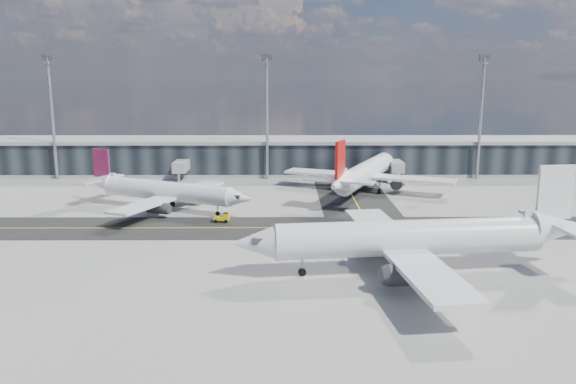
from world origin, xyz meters
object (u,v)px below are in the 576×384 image
at_px(airliner_redtail, 365,173).
at_px(airliner_near, 414,238).
at_px(baggage_tug, 223,218).
at_px(airliner_af, 165,191).
at_px(service_van, 395,181).

bearing_deg(airliner_redtail, airliner_near, -67.79).
bearing_deg(airliner_redtail, baggage_tug, -114.51).
bearing_deg(airliner_af, baggage_tug, 75.81).
xyz_separation_m(airliner_redtail, airliner_near, (-0.92, -49.16, 0.14)).
bearing_deg(airliner_af, service_van, 142.26).
height_order(airliner_near, baggage_tug, airliner_near).
bearing_deg(airliner_redtail, airliner_af, -134.93).
relative_size(baggage_tug, service_van, 0.53).
distance_m(airliner_af, baggage_tug, 15.04).
bearing_deg(service_van, baggage_tug, -151.77).
distance_m(airliner_af, airliner_near, 50.71).
xyz_separation_m(airliner_redtail, service_van, (8.09, 9.32, -3.50)).
bearing_deg(airliner_af, airliner_redtail, 136.16).
bearing_deg(service_van, airliner_near, -114.45).
relative_size(airliner_af, service_van, 6.59).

